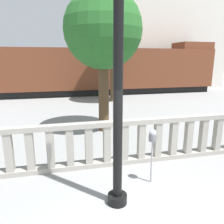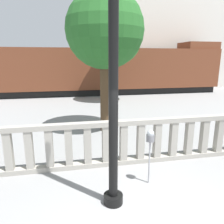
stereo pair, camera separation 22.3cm
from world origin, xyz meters
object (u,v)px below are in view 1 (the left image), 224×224
tree_left (103,31)px  lamppost (118,71)px  tree_right (112,40)px  parking_meter (153,139)px  train_near (106,70)px

tree_left → lamppost: bearing=-97.8°
tree_right → parking_meter: bearing=-98.0°
train_near → parking_meter: bearing=-97.0°
parking_meter → tree_right: (1.51, 10.76, 3.17)m
lamppost → train_near: (2.79, 14.87, -0.81)m
parking_meter → train_near: (1.75, 14.27, 0.88)m
tree_left → tree_right: bearing=73.7°
lamppost → parking_meter: 2.07m
parking_meter → tree_right: tree_right is taller
train_near → tree_left: 10.36m
train_near → tree_left: size_ratio=3.45×
parking_meter → lamppost: bearing=-149.8°
lamppost → tree_right: tree_right is taller
parking_meter → train_near: bearing=83.0°
lamppost → tree_left: (0.67, 4.94, 1.28)m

